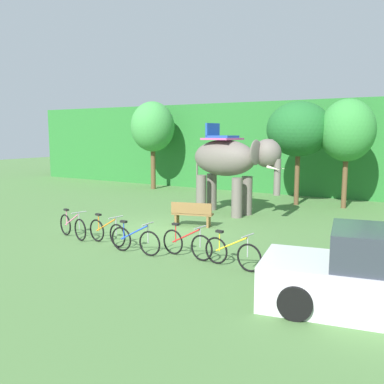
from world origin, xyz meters
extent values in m
plane|color=#4C753D|center=(0.00, 0.00, 0.00)|extent=(80.00, 80.00, 0.00)
cube|color=#28702D|center=(0.00, 13.60, 2.55)|extent=(36.00, 6.00, 5.11)
cylinder|color=brown|center=(-6.77, 8.84, 1.21)|extent=(0.29, 0.29, 2.41)
ellipsoid|color=#3D8E42|center=(-6.77, 8.84, 3.75)|extent=(2.61, 2.61, 2.97)
cylinder|color=brown|center=(2.40, 7.75, 1.21)|extent=(0.22, 0.22, 2.41)
ellipsoid|color=#1E6028|center=(2.40, 7.75, 3.56)|extent=(2.95, 2.95, 2.54)
cylinder|color=brown|center=(4.51, 7.96, 1.13)|extent=(0.23, 0.23, 2.25)
ellipsoid|color=#338438|center=(4.51, 7.96, 3.49)|extent=(2.42, 2.42, 2.76)
ellipsoid|color=#665E56|center=(0.42, 4.02, 2.35)|extent=(3.06, 1.76, 1.50)
cylinder|color=#665E56|center=(1.36, 4.29, 0.80)|extent=(0.44, 0.44, 1.60)
cylinder|color=#665E56|center=(1.26, 3.53, 0.80)|extent=(0.44, 0.44, 1.60)
cylinder|color=#665E56|center=(-0.42, 4.52, 0.80)|extent=(0.44, 0.44, 1.60)
cylinder|color=#665E56|center=(-0.52, 3.76, 0.80)|extent=(0.44, 0.44, 1.60)
ellipsoid|color=#665E56|center=(2.40, 3.76, 2.60)|extent=(1.22, 1.13, 1.10)
ellipsoid|color=#665E56|center=(2.34, 4.40, 2.65)|extent=(0.27, 0.85, 0.96)
ellipsoid|color=#665E56|center=(2.17, 3.17, 2.65)|extent=(0.27, 0.85, 0.96)
cylinder|color=#665E56|center=(2.85, 3.71, 1.70)|extent=(0.26, 0.26, 1.40)
cone|color=beige|center=(2.83, 3.93, 2.05)|extent=(0.57, 0.19, 0.21)
cone|color=beige|center=(2.77, 3.49, 2.05)|extent=(0.57, 0.19, 0.21)
cube|color=#BF4C8C|center=(0.32, 4.04, 3.13)|extent=(1.46, 1.49, 0.08)
cube|color=#1E4799|center=(0.32, 4.04, 3.22)|extent=(1.21, 1.04, 0.10)
cube|color=#1E4799|center=(-0.17, 4.10, 3.50)|extent=(0.22, 0.91, 0.56)
cylinder|color=#665E56|center=(-0.99, 4.21, 1.90)|extent=(0.08, 0.08, 0.90)
torus|color=black|center=(-2.37, -2.09, 0.36)|extent=(0.70, 0.24, 0.71)
torus|color=black|center=(-1.40, -2.36, 0.36)|extent=(0.70, 0.24, 0.71)
cylinder|color=pink|center=(-1.91, -2.22, 0.60)|extent=(0.95, 0.31, 0.54)
cylinder|color=pink|center=(-2.27, -2.12, 0.61)|extent=(0.03, 0.03, 0.52)
cube|color=black|center=(-2.27, -2.12, 0.88)|extent=(0.22, 0.15, 0.06)
cylinder|color=#9E9EA3|center=(-1.45, -2.35, 0.64)|extent=(0.03, 0.03, 0.55)
cylinder|color=#9E9EA3|center=(-1.45, -2.35, 0.91)|extent=(0.17, 0.51, 0.03)
torus|color=black|center=(-0.89, -2.16, 0.36)|extent=(0.71, 0.17, 0.71)
torus|color=black|center=(0.09, -2.33, 0.36)|extent=(0.71, 0.17, 0.71)
cylinder|color=orange|center=(-0.43, -2.24, 0.60)|extent=(0.96, 0.21, 0.54)
cylinder|color=orange|center=(-0.79, -2.18, 0.61)|extent=(0.03, 0.03, 0.52)
cube|color=black|center=(-0.79, -2.18, 0.88)|extent=(0.21, 0.13, 0.06)
cylinder|color=#9E9EA3|center=(0.04, -2.32, 0.64)|extent=(0.03, 0.03, 0.55)
cylinder|color=#9E9EA3|center=(0.04, -2.32, 0.91)|extent=(0.12, 0.52, 0.03)
torus|color=black|center=(0.45, -2.57, 0.36)|extent=(0.71, 0.06, 0.71)
torus|color=black|center=(1.45, -2.56, 0.36)|extent=(0.71, 0.06, 0.71)
cylinder|color=blue|center=(0.93, -2.57, 0.60)|extent=(0.97, 0.06, 0.54)
cylinder|color=blue|center=(0.55, -2.57, 0.61)|extent=(0.03, 0.03, 0.52)
cube|color=black|center=(0.55, -2.57, 0.88)|extent=(0.20, 0.10, 0.06)
cylinder|color=#9E9EA3|center=(1.40, -2.56, 0.64)|extent=(0.03, 0.03, 0.55)
cylinder|color=#9E9EA3|center=(1.40, -2.56, 0.91)|extent=(0.04, 0.52, 0.03)
torus|color=black|center=(1.91, -2.09, 0.36)|extent=(0.71, 0.14, 0.71)
torus|color=black|center=(2.90, -2.21, 0.36)|extent=(0.71, 0.14, 0.71)
cylinder|color=red|center=(2.38, -2.15, 0.60)|extent=(0.97, 0.16, 0.54)
cylinder|color=red|center=(2.01, -2.10, 0.61)|extent=(0.03, 0.03, 0.52)
cube|color=black|center=(2.01, -2.10, 0.88)|extent=(0.21, 0.12, 0.06)
cylinder|color=#9E9EA3|center=(2.85, -2.20, 0.64)|extent=(0.03, 0.03, 0.55)
cylinder|color=#9E9EA3|center=(2.85, -2.20, 0.91)|extent=(0.09, 0.52, 0.03)
torus|color=black|center=(3.35, -2.22, 0.36)|extent=(0.71, 0.16, 0.71)
torus|color=black|center=(4.33, -2.38, 0.36)|extent=(0.71, 0.16, 0.71)
cylinder|color=yellow|center=(3.82, -2.30, 0.60)|extent=(0.97, 0.19, 0.54)
cylinder|color=yellow|center=(3.45, -2.24, 0.61)|extent=(0.03, 0.03, 0.52)
cube|color=black|center=(3.45, -2.24, 0.88)|extent=(0.21, 0.13, 0.06)
cylinder|color=#9E9EA3|center=(4.29, -2.37, 0.64)|extent=(0.03, 0.03, 0.55)
cylinder|color=#9E9EA3|center=(4.29, -2.37, 0.91)|extent=(0.11, 0.52, 0.03)
cube|color=silver|center=(7.27, -3.28, 0.45)|extent=(4.46, 2.53, 0.90)
cylinder|color=black|center=(6.10, -4.41, 0.32)|extent=(0.66, 0.29, 0.64)
cylinder|color=black|center=(5.78, -2.64, 0.32)|extent=(0.66, 0.29, 0.64)
cube|color=brown|center=(0.54, 1.27, 0.45)|extent=(1.55, 0.79, 0.06)
cube|color=brown|center=(0.59, 1.09, 0.69)|extent=(1.46, 0.46, 0.40)
cube|color=brown|center=(-0.04, 1.11, 0.23)|extent=(0.17, 0.37, 0.45)
cube|color=brown|center=(1.12, 1.43, 0.23)|extent=(0.17, 0.37, 0.45)
camera|label=1|loc=(8.20, -11.53, 3.37)|focal=39.02mm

